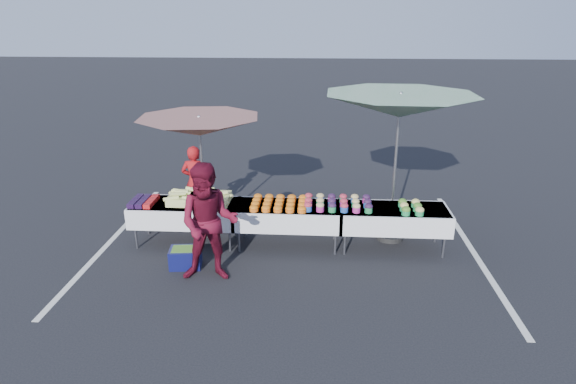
# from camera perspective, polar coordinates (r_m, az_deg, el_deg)

# --- Properties ---
(ground) EXTENTS (80.00, 80.00, 0.00)m
(ground) POSITION_cam_1_polar(r_m,az_deg,el_deg) (8.56, -0.00, -6.29)
(ground) COLOR black
(stripe_left) EXTENTS (0.10, 5.00, 0.00)m
(stripe_left) POSITION_cam_1_polar(r_m,az_deg,el_deg) (9.32, -20.13, -5.32)
(stripe_left) COLOR silver
(stripe_left) RESTS_ON ground
(stripe_right) EXTENTS (0.10, 5.00, 0.00)m
(stripe_right) POSITION_cam_1_polar(r_m,az_deg,el_deg) (8.96, 21.01, -6.47)
(stripe_right) COLOR silver
(stripe_right) RESTS_ON ground
(table_left) EXTENTS (1.86, 0.81, 0.75)m
(table_left) POSITION_cam_1_polar(r_m,az_deg,el_deg) (8.62, -12.04, -2.33)
(table_left) COLOR white
(table_left) RESTS_ON ground
(table_center) EXTENTS (1.86, 0.81, 0.75)m
(table_center) POSITION_cam_1_polar(r_m,az_deg,el_deg) (8.32, -0.00, -2.70)
(table_center) COLOR white
(table_center) RESTS_ON ground
(table_right) EXTENTS (1.86, 0.81, 0.75)m
(table_right) POSITION_cam_1_polar(r_m,az_deg,el_deg) (8.40, 12.36, -2.95)
(table_right) COLOR white
(table_right) RESTS_ON ground
(berry_punnets) EXTENTS (0.40, 0.54, 0.08)m
(berry_punnets) POSITION_cam_1_polar(r_m,az_deg,el_deg) (8.71, -16.74, -1.06)
(berry_punnets) COLOR black
(berry_punnets) RESTS_ON table_left
(corn_pile) EXTENTS (1.16, 0.57, 0.26)m
(corn_pile) POSITION_cam_1_polar(r_m,az_deg,el_deg) (8.50, -10.44, -0.66)
(corn_pile) COLOR #E0DD73
(corn_pile) RESTS_ON table_left
(plastic_bags) EXTENTS (0.30, 0.25, 0.05)m
(plastic_bags) POSITION_cam_1_polar(r_m,az_deg,el_deg) (8.20, -10.66, -1.96)
(plastic_bags) COLOR white
(plastic_bags) RESTS_ON table_left
(carrot_bowls) EXTENTS (0.95, 0.69, 0.11)m
(carrot_bowls) POSITION_cam_1_polar(r_m,az_deg,el_deg) (8.24, -1.05, -1.31)
(carrot_bowls) COLOR orange
(carrot_bowls) RESTS_ON table_center
(potato_cups) EXTENTS (1.14, 0.58, 0.16)m
(potato_cups) POSITION_cam_1_polar(r_m,az_deg,el_deg) (8.22, 5.92, -1.24)
(potato_cups) COLOR #234EA7
(potato_cups) RESTS_ON table_right
(bean_baskets) EXTENTS (0.36, 0.50, 0.15)m
(bean_baskets) POSITION_cam_1_polar(r_m,az_deg,el_deg) (8.27, 14.35, -1.72)
(bean_baskets) COLOR #238C4B
(bean_baskets) RESTS_ON table_right
(vendor) EXTENTS (0.54, 0.37, 1.47)m
(vendor) POSITION_cam_1_polar(r_m,az_deg,el_deg) (9.65, -10.93, 1.17)
(vendor) COLOR #A91318
(vendor) RESTS_ON ground
(customer) EXTENTS (0.94, 0.76, 1.85)m
(customer) POSITION_cam_1_polar(r_m,az_deg,el_deg) (7.24, -9.36, -3.66)
(customer) COLOR #5C0D20
(customer) RESTS_ON ground
(umbrella_left) EXTENTS (2.67, 2.67, 2.21)m
(umbrella_left) POSITION_cam_1_polar(r_m,az_deg,el_deg) (8.51, -10.45, 7.55)
(umbrella_left) COLOR black
(umbrella_left) RESTS_ON ground
(umbrella_right) EXTENTS (3.34, 3.34, 2.65)m
(umbrella_right) POSITION_cam_1_polar(r_m,az_deg,el_deg) (8.28, 13.12, 9.82)
(umbrella_right) COLOR black
(umbrella_right) RESTS_ON ground
(storage_bin) EXTENTS (0.53, 0.41, 0.32)m
(storage_bin) POSITION_cam_1_polar(r_m,az_deg,el_deg) (7.98, -12.05, -7.55)
(storage_bin) COLOR #0E1146
(storage_bin) RESTS_ON ground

